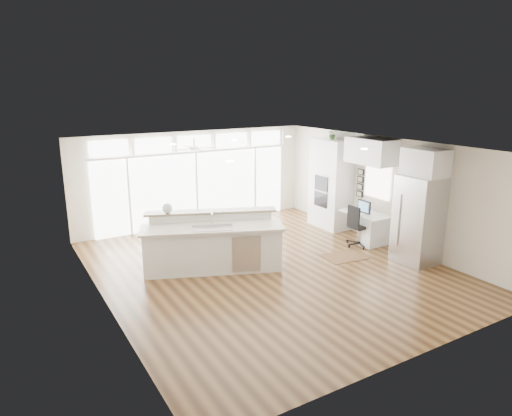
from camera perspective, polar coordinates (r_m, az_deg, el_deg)
floor at (r=10.20m, az=1.64°, el=-7.61°), size 7.00×8.00×0.02m
ceiling at (r=9.49m, az=1.76°, el=7.67°), size 7.00×8.00×0.02m
wall_back at (r=13.22m, az=-7.63°, el=3.70°), size 7.00×0.04×2.70m
wall_front at (r=6.90m, az=19.92°, el=-7.72°), size 7.00×0.04×2.70m
wall_left at (r=8.49m, az=-18.73°, el=-3.36°), size 0.04×8.00×2.70m
wall_right at (r=11.95m, az=16.04°, el=2.04°), size 0.04×8.00×2.70m
glass_wall at (r=13.23m, az=-7.48°, el=2.38°), size 5.80×0.06×2.08m
transom_row at (r=13.00m, az=-7.68°, el=8.11°), size 5.90×0.06×0.40m
desk_window at (r=12.08m, az=14.95°, el=3.22°), size 0.04×0.85×0.85m
ceiling_fan at (r=11.76m, az=-7.74°, el=7.88°), size 1.16×1.16×0.32m
recessed_lights at (r=9.66m, az=1.12°, el=7.69°), size 3.40×3.00×0.02m
oven_cabinet at (r=13.02m, az=9.28°, el=3.01°), size 0.64×1.20×2.50m
desk_nook at (r=12.14m, az=13.49°, el=-2.33°), size 0.72×1.30×0.76m
upper_cabinets at (r=11.75m, az=14.21°, el=6.91°), size 0.64×1.30×0.64m
refrigerator at (r=10.89m, az=19.61°, el=-1.39°), size 0.76×0.90×2.00m
fridge_cabinet at (r=10.66m, az=20.43°, el=5.38°), size 0.64×0.90×0.60m
framed_photos at (r=12.54m, az=12.90°, el=3.07°), size 0.06×0.22×0.80m
kitchen_island at (r=9.97m, az=-5.43°, el=-4.41°), size 3.27×2.22×1.21m
rug at (r=11.04m, az=10.96°, el=-5.98°), size 1.05×0.81×0.01m
office_chair at (r=11.71m, az=12.77°, el=-2.20°), size 0.56×0.52×1.05m
fishbowl at (r=10.14m, az=-11.03°, el=-0.03°), size 0.30×0.30×0.23m
monitor at (r=11.93m, az=13.37°, el=0.18°), size 0.08×0.43×0.36m
keyboard at (r=11.86m, az=12.73°, el=-0.74°), size 0.16×0.32×0.02m
potted_plant at (r=12.81m, az=9.54°, el=8.99°), size 0.27×0.30×0.23m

